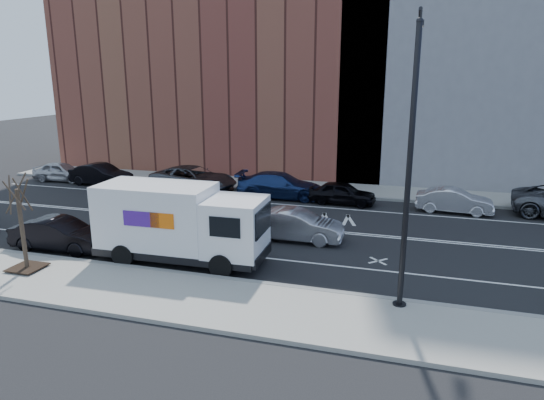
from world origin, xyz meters
The scene contains 18 objects.
ground centered at (0.00, 0.00, 0.00)m, with size 120.00×120.00×0.00m, color black.
sidewalk_near centered at (0.00, -8.80, 0.07)m, with size 44.00×3.60×0.15m, color gray.
sidewalk_far centered at (0.00, 8.80, 0.07)m, with size 44.00×3.60×0.15m, color gray.
curb_near centered at (0.00, -7.00, 0.08)m, with size 44.00×0.25×0.17m, color gray.
curb_far centered at (0.00, 7.00, 0.08)m, with size 44.00×0.25×0.17m, color gray.
road_markings centered at (0.00, 0.00, 0.00)m, with size 40.00×8.60×0.01m, color white, non-canonical shape.
bldg_brick centered at (-8.00, 15.60, 11.00)m, with size 26.00×10.00×22.00m, color brown.
streetlight centered at (7.00, -6.91, 5.08)m, with size 0.44×4.02×9.34m.
street_tree centered at (-7.00, -8.40, 1.45)m, with size 1.20×1.20×3.75m.
fedex_van centered at (-1.80, -5.60, 1.67)m, with size 7.04×2.62×3.19m.
far_parked_a centered at (-17.22, 6.10, 0.69)m, with size 1.63×4.06×1.38m, color #ADADB2.
far_parked_b centered at (-13.60, 5.69, 0.75)m, with size 1.59×4.56×1.50m, color black.
far_parked_c centered at (-6.76, 6.06, 0.81)m, with size 2.69×5.84×1.62m, color #44454B.
far_parked_d centered at (-0.74, 5.86, 0.79)m, with size 2.22×5.45×1.58m, color navy.
far_parked_e centered at (3.20, 5.43, 0.67)m, with size 1.59×3.94×1.34m, color black.
far_parked_f centered at (9.46, 5.37, 0.68)m, with size 1.44×4.12×1.36m, color silver.
driving_sedan centered at (2.09, -1.68, 0.72)m, with size 1.53×4.39×1.45m, color #B2B1B6.
near_parked_rear_a centered at (-7.50, -5.87, 0.71)m, with size 1.50×4.30×1.42m, color black.
Camera 1 is at (7.10, -22.54, 7.47)m, focal length 32.00 mm.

